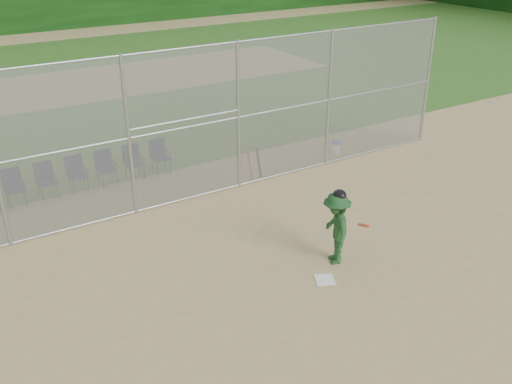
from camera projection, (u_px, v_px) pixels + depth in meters
ground at (321, 287)px, 11.47m from camera, size 100.00×100.00×0.00m
grass_strip at (73, 86)px, 25.27m from camera, size 100.00×100.00×0.00m
dirt_patch_far at (73, 86)px, 25.27m from camera, size 24.00×24.00×0.00m
backstop_fence at (204, 121)px, 14.41m from camera, size 16.09×0.09×4.00m
home_plate at (325, 279)px, 11.69m from camera, size 0.51×0.51×0.02m
batter_at_plate at (336, 228)px, 11.98m from camera, size 1.11×1.36×1.70m
water_cooler at (336, 147)px, 17.96m from camera, size 0.30×0.30×0.38m
spare_bats at (254, 163)px, 16.19m from camera, size 0.36×0.31×0.83m
chair_1 at (14, 188)px, 14.56m from camera, size 0.54×0.52×0.96m
chair_2 at (47, 181)px, 14.94m from camera, size 0.54×0.52×0.96m
chair_3 at (77, 175)px, 15.32m from camera, size 0.54×0.52×0.96m
chair_4 at (107, 168)px, 15.70m from camera, size 0.54×0.52×0.96m
chair_5 at (134, 162)px, 16.08m from camera, size 0.54×0.52×0.96m
chair_6 at (161, 157)px, 16.46m from camera, size 0.54×0.52×0.96m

